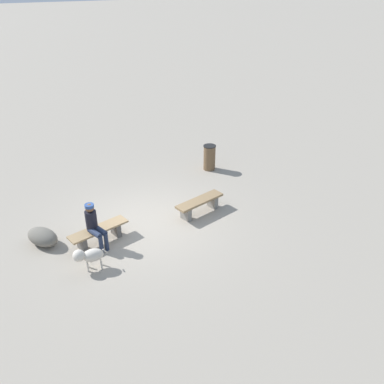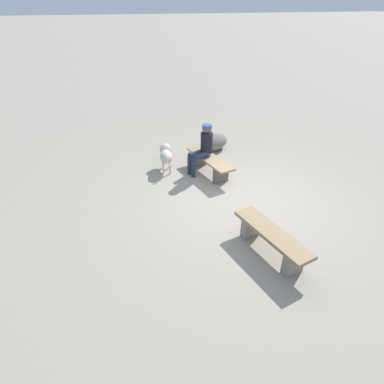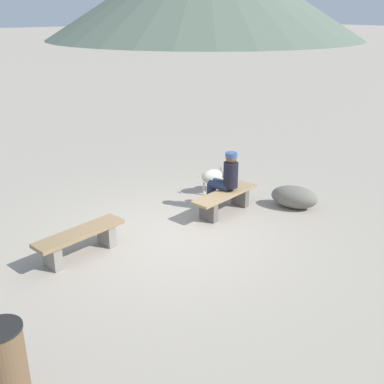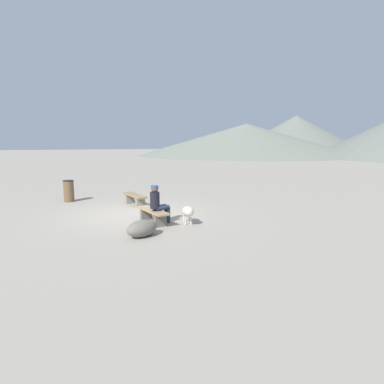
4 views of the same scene
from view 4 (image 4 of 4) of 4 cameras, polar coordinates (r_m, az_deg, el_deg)
The scene contains 9 objects.
ground at distance 11.80m, azimuth -9.93°, elevation -4.05°, with size 210.00×210.00×0.06m, color #9E9384.
bench_left at distance 13.38m, azimuth -10.02°, elevation -1.04°, with size 1.64×0.72×0.46m.
bench_right at distance 10.41m, azimuth -6.91°, elevation -3.87°, with size 1.68×0.75×0.44m.
seated_person at distance 10.24m, azimuth -6.03°, elevation -1.70°, with size 0.43×0.66×1.24m.
dog at distance 10.14m, azimuth -0.73°, elevation -3.47°, with size 0.82×0.41×0.61m.
trash_bin at distance 14.98m, azimuth -20.84°, elevation 0.17°, with size 0.46×0.46×0.93m.
boulder at distance 9.02m, azimuth -8.77°, elevation -6.33°, with size 0.97×0.56×0.46m, color #6B665B.
distant_peak_2 at distance 83.63m, azimuth 17.79°, elevation 9.67°, with size 32.77×32.77×8.85m, color slate.
distant_peak_3 at distance 64.89m, azimuth 9.49°, elevation 9.10°, with size 42.05×42.05×6.06m, color gray.
Camera 4 is at (11.31, -2.12, 2.57)m, focal length 30.34 mm.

